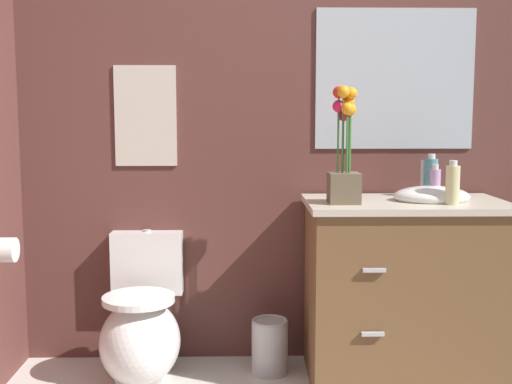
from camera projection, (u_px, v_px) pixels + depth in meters
The scene contains 11 objects.
wall_back at pixel (354, 119), 3.31m from camera, with size 4.66×0.05×2.50m, color brown.
toilet at pixel (142, 330), 3.11m from camera, with size 0.38×0.59×0.69m.
vanity_cabinet at pixel (404, 289), 3.09m from camera, with size 0.94×0.56×1.05m.
flower_vase at pixel (344, 158), 2.93m from camera, with size 0.14×0.14×0.53m.
soap_bottle at pixel (453, 184), 2.90m from camera, with size 0.06×0.06×0.20m.
lotion_bottle at pixel (435, 184), 3.06m from camera, with size 0.05×0.05×0.17m.
hand_wash_bottle at pixel (431, 177), 3.16m from camera, with size 0.06×0.06×0.21m.
trash_bin at pixel (270, 346), 3.19m from camera, with size 0.18×0.18×0.27m.
wall_poster at pixel (145, 116), 3.25m from camera, with size 0.31×0.01×0.50m, color beige.
wall_mirror at pixel (395, 79), 3.26m from camera, with size 0.80×0.01×0.70m, color #B2BCC6.
toilet_paper_roll at pixel (3, 250), 2.85m from camera, with size 0.11×0.11×0.11m, color white.
Camera 1 is at (-0.37, -1.68, 1.28)m, focal length 45.39 mm.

